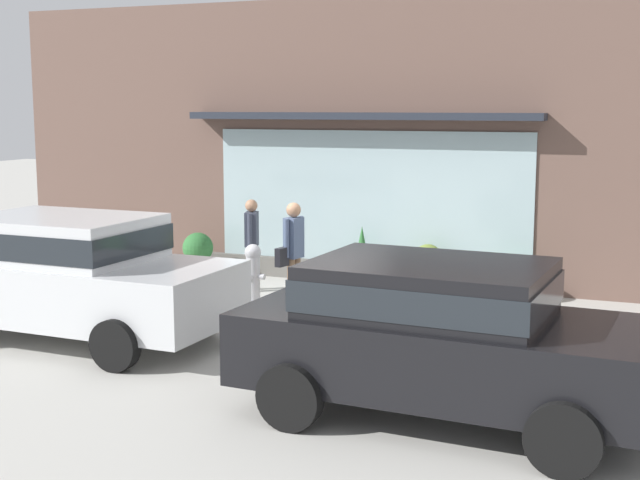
% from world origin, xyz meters
% --- Properties ---
extents(ground_plane, '(60.00, 60.00, 0.00)m').
position_xyz_m(ground_plane, '(0.00, 0.00, 0.00)').
color(ground_plane, '#B2AFA8').
extents(curb_strip, '(14.00, 0.24, 0.12)m').
position_xyz_m(curb_strip, '(0.00, -0.20, 0.06)').
color(curb_strip, '#B2B2AD').
rests_on(curb_strip, ground_plane).
extents(storefront, '(14.00, 0.81, 4.94)m').
position_xyz_m(storefront, '(0.00, 3.19, 2.43)').
color(storefront, brown).
rests_on(storefront, ground_plane).
extents(fire_hydrant, '(0.40, 0.36, 0.95)m').
position_xyz_m(fire_hydrant, '(-1.03, 0.80, 0.49)').
color(fire_hydrant, '#B2B2B7').
rests_on(fire_hydrant, ground_plane).
extents(pedestrian_with_handbag, '(0.27, 0.63, 1.66)m').
position_xyz_m(pedestrian_with_handbag, '(-0.23, 0.55, 0.96)').
color(pedestrian_with_handbag, brown).
rests_on(pedestrian_with_handbag, ground_plane).
extents(pedestrian_passerby, '(0.29, 0.49, 1.55)m').
position_xyz_m(pedestrian_passerby, '(-1.46, 1.64, 0.91)').
color(pedestrian_passerby, brown).
rests_on(pedestrian_passerby, ground_plane).
extents(parked_car_black, '(4.25, 2.20, 1.58)m').
position_xyz_m(parked_car_black, '(2.99, -3.18, 0.90)').
color(parked_car_black, black).
rests_on(parked_car_black, ground_plane).
extents(parked_car_silver, '(4.33, 2.19, 1.66)m').
position_xyz_m(parked_car_silver, '(-2.33, -2.06, 0.93)').
color(parked_car_silver, silver).
rests_on(parked_car_silver, ground_plane).
extents(potted_plant_trailing_edge, '(0.50, 0.50, 0.81)m').
position_xyz_m(potted_plant_trailing_edge, '(1.32, 2.64, 0.41)').
color(potted_plant_trailing_edge, '#4C4C51').
rests_on(potted_plant_trailing_edge, ground_plane).
extents(potted_plant_window_center, '(0.56, 0.56, 0.75)m').
position_xyz_m(potted_plant_window_center, '(2.74, 2.41, 0.41)').
color(potted_plant_window_center, '#9E6042').
rests_on(potted_plant_window_center, ground_plane).
extents(potted_plant_near_hydrant, '(0.37, 0.37, 1.05)m').
position_xyz_m(potted_plant_near_hydrant, '(0.14, 2.67, 0.51)').
color(potted_plant_near_hydrant, '#4C4C51').
rests_on(potted_plant_near_hydrant, ground_plane).
extents(potted_plant_corner_tall, '(0.46, 0.46, 0.64)m').
position_xyz_m(potted_plant_corner_tall, '(-4.93, 2.78, 0.33)').
color(potted_plant_corner_tall, '#B7B2A3').
rests_on(potted_plant_corner_tall, ground_plane).
extents(potted_plant_by_entrance, '(0.56, 0.56, 0.82)m').
position_xyz_m(potted_plant_by_entrance, '(-2.88, 2.32, 0.43)').
color(potted_plant_by_entrance, '#9E6042').
rests_on(potted_plant_by_entrance, ground_plane).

